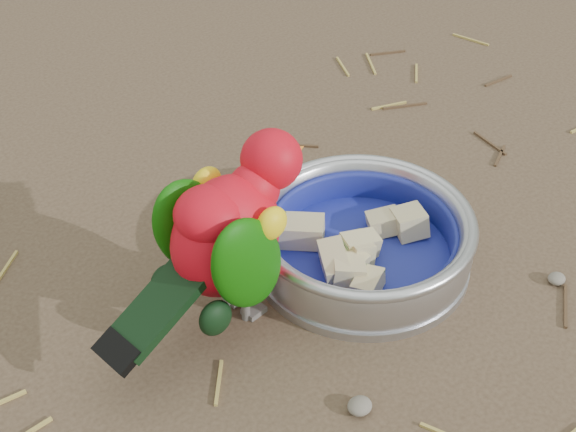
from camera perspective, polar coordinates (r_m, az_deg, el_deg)
ground at (r=0.83m, az=10.16°, el=-4.81°), size 60.00×60.00×0.00m
food_bowl at (r=0.84m, az=5.22°, el=-2.91°), size 0.22×0.22×0.02m
bowl_wall at (r=0.82m, az=5.34°, el=-1.35°), size 0.22×0.22×0.04m
fruit_wedges at (r=0.82m, az=5.31°, el=-1.72°), size 0.13×0.13×0.03m
lory_parrot at (r=0.73m, az=-4.14°, el=-2.11°), size 0.23×0.14×0.18m
ground_debris at (r=0.86m, az=8.35°, el=-2.31°), size 0.90×0.80×0.01m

